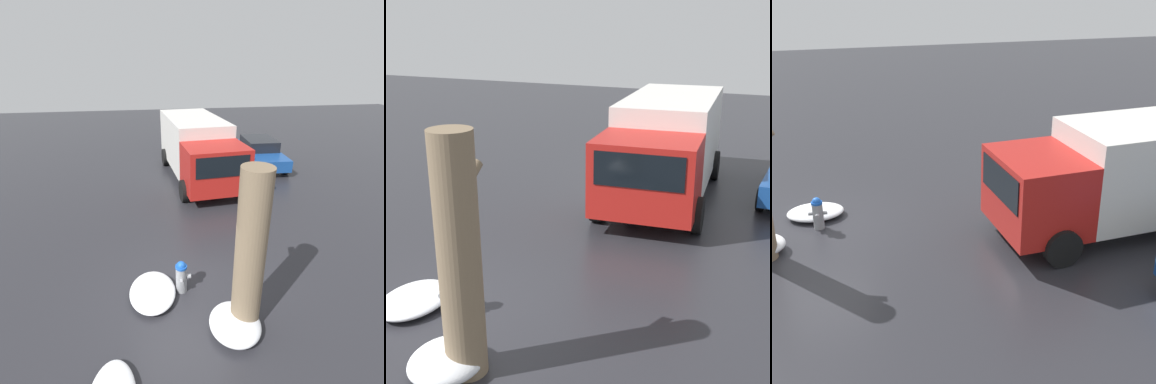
# 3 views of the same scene
# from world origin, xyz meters

# --- Properties ---
(ground_plane) EXTENTS (60.00, 60.00, 0.00)m
(ground_plane) POSITION_xyz_m (0.00, 0.00, 0.00)
(ground_plane) COLOR #28282D
(fire_hydrant) EXTENTS (0.48, 0.38, 0.87)m
(fire_hydrant) POSITION_xyz_m (-0.00, -0.00, 0.45)
(fire_hydrant) COLOR gray
(fire_hydrant) RESTS_ON ground_plane
(tree_trunk) EXTENTS (0.93, 0.61, 3.63)m
(tree_trunk) POSITION_xyz_m (-1.25, -1.21, 1.83)
(tree_trunk) COLOR #7F6B51
(tree_trunk) RESTS_ON ground_plane
(delivery_truck) EXTENTS (7.23, 3.18, 2.77)m
(delivery_truck) POSITION_xyz_m (7.86, -1.82, 1.53)
(delivery_truck) COLOR red
(delivery_truck) RESTS_ON ground_plane
(pedestrian) EXTENTS (0.36, 0.36, 1.67)m
(pedestrian) POSITION_xyz_m (5.33, -1.63, 0.91)
(pedestrian) COLOR #23232D
(pedestrian) RESTS_ON ground_plane
(parked_car) EXTENTS (4.64, 2.19, 1.41)m
(parked_car) POSITION_xyz_m (9.17, -5.51, 0.72)
(parked_car) COLOR #194793
(parked_car) RESTS_ON ground_plane
(snow_pile_by_hydrant) EXTENTS (1.50, 1.11, 0.27)m
(snow_pile_by_hydrant) POSITION_xyz_m (-0.09, 0.72, 0.14)
(snow_pile_by_hydrant) COLOR white
(snow_pile_by_hydrant) RESTS_ON ground_plane
(snow_pile_by_tree) EXTENTS (1.23, 1.09, 0.39)m
(snow_pile_by_tree) POSITION_xyz_m (-1.39, -0.96, 0.19)
(snow_pile_by_tree) COLOR white
(snow_pile_by_tree) RESTS_ON ground_plane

